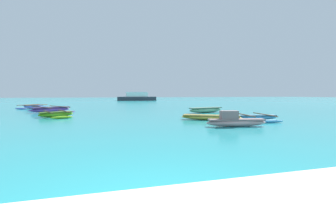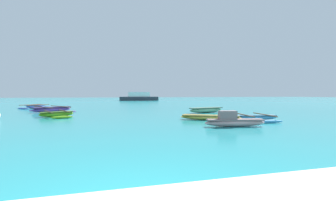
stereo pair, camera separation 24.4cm
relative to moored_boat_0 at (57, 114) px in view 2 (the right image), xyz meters
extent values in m
ellipsoid|color=#68A41B|center=(0.00, 0.00, -0.01)|extent=(2.51, 1.56, 0.39)
cube|color=#46671B|center=(0.00, 0.00, 0.14)|extent=(2.32, 1.46, 0.08)
cylinder|color=brown|center=(0.51, 0.22, 0.20)|extent=(1.39, 3.10, 0.07)
cylinder|color=brown|center=(-0.51, -0.22, 0.20)|extent=(1.39, 3.10, 0.07)
ellipsoid|color=#68A41B|center=(-0.66, 1.54, -0.11)|extent=(1.43, 0.77, 0.20)
ellipsoid|color=#68A41B|center=(0.66, -1.54, -0.11)|extent=(1.43, 0.77, 0.20)
ellipsoid|color=gold|center=(10.44, -4.99, -0.04)|extent=(3.87, 2.71, 0.34)
cube|color=olive|center=(10.44, -4.99, 0.09)|extent=(3.58, 2.52, 0.08)
ellipsoid|color=#6880E6|center=(-4.86, 11.52, 0.00)|extent=(2.71, 2.14, 0.42)
cube|color=#46538B|center=(-4.86, 11.52, 0.17)|extent=(2.51, 1.99, 0.08)
cylinder|color=brown|center=(-4.34, 11.17, 0.23)|extent=(1.73, 2.53, 0.07)
cylinder|color=brown|center=(-5.38, 11.87, 0.23)|extent=(1.73, 2.53, 0.07)
ellipsoid|color=#6880E6|center=(-4.02, 12.77, -0.11)|extent=(1.64, 1.19, 0.20)
ellipsoid|color=#6880E6|center=(-5.69, 10.28, -0.11)|extent=(1.64, 1.19, 0.20)
ellipsoid|color=#D99E9D|center=(10.40, -8.09, -0.01)|extent=(3.31, 1.14, 0.41)
cube|color=#846363|center=(10.40, -8.09, 0.16)|extent=(3.05, 1.07, 0.08)
cube|color=#846363|center=(10.00, -8.01, 0.42)|extent=(0.98, 0.62, 0.45)
ellipsoid|color=#4EA0D5|center=(13.18, -5.83, -0.04)|extent=(3.17, 0.98, 0.35)
cube|color=#386482|center=(13.18, -5.83, 0.10)|extent=(2.92, 0.92, 0.08)
cylinder|color=brown|center=(13.87, -5.93, 0.16)|extent=(0.52, 2.93, 0.07)
cylinder|color=brown|center=(12.48, -5.72, 0.16)|extent=(0.52, 2.93, 0.07)
ellipsoid|color=#4EA0D5|center=(13.40, -4.37, -0.11)|extent=(2.13, 0.52, 0.20)
ellipsoid|color=#4EA0D5|center=(12.95, -7.29, -0.11)|extent=(2.13, 0.52, 0.20)
ellipsoid|color=#6C3B92|center=(-1.50, 5.18, 0.03)|extent=(3.42, 2.76, 0.48)
cube|color=#482D5D|center=(-1.50, 5.18, 0.23)|extent=(3.17, 2.56, 0.08)
cylinder|color=brown|center=(-0.84, 5.65, 0.29)|extent=(2.57, 3.56, 0.07)
cylinder|color=brown|center=(-2.17, 4.70, 0.29)|extent=(2.57, 3.56, 0.07)
ellipsoid|color=#6C3B92|center=(-2.76, 6.94, -0.11)|extent=(2.24, 1.68, 0.20)
ellipsoid|color=#6C3B92|center=(-0.25, 3.42, -0.11)|extent=(2.24, 1.68, 0.20)
ellipsoid|color=#81B58C|center=(12.63, 0.63, 0.03)|extent=(3.76, 1.68, 0.49)
cube|color=#547059|center=(12.63, 0.63, 0.24)|extent=(3.46, 1.58, 0.08)
cube|color=#2D333D|center=(11.54, 42.31, 0.31)|extent=(10.31, 2.27, 1.03)
cube|color=white|center=(11.54, 42.31, 1.44)|extent=(5.67, 1.93, 1.24)
camera|label=1|loc=(3.76, -18.60, 1.51)|focal=24.00mm
camera|label=2|loc=(4.00, -18.67, 1.51)|focal=24.00mm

